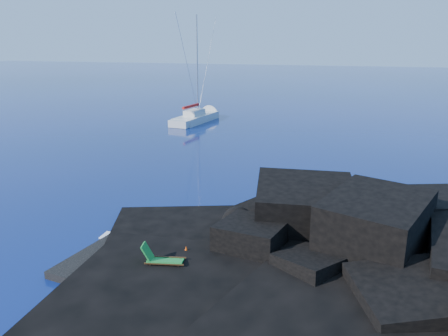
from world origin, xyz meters
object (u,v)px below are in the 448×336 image
Objects in this scene: sunbather at (163,245)px; marker_cone at (186,251)px; deck_chair at (165,256)px; sailboat at (196,122)px.

marker_cone reaches higher than sunbather.
deck_chair is 1.12× the size of sunbather.
sunbather is (-1.03, 1.77, -0.46)m from deck_chair.
sunbather is at bearing 165.82° from marker_cone.
deck_chair is at bearing -79.80° from sunbather.
sunbather is (12.99, -35.50, 0.51)m from sailboat.
sailboat is 37.81m from sunbather.
marker_cone is at bearing -63.09° from sailboat.
sailboat is 8.40× the size of sunbather.
deck_chair is 1.52m from marker_cone.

